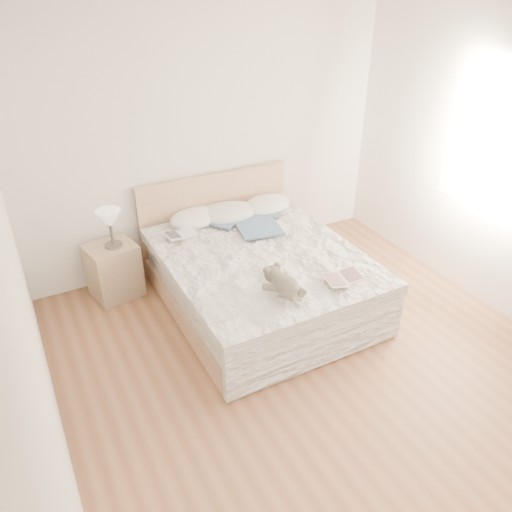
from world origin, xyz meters
name	(u,v)px	position (x,y,z in m)	size (l,w,h in m)	color
floor	(325,376)	(0.00, 0.00, 0.00)	(4.00, 4.50, 0.00)	brown
ceiling	(360,12)	(0.00, 0.00, 2.70)	(4.00, 4.50, 0.00)	white
wall_back	(209,140)	(0.00, 2.25, 1.35)	(4.00, 0.02, 2.70)	white
wall_left	(27,315)	(-2.00, 0.00, 1.35)	(0.02, 4.50, 2.70)	white
window	(504,157)	(1.99, 0.30, 1.45)	(0.02, 1.30, 1.10)	white
bed	(257,275)	(0.00, 1.19, 0.31)	(1.72, 2.14, 1.00)	tan
nightstand	(114,270)	(-1.21, 1.97, 0.28)	(0.45, 0.40, 0.56)	tan
table_lamp	(110,221)	(-1.17, 1.95, 0.83)	(0.26, 0.26, 0.38)	#48433E
pillow_left	(196,218)	(-0.29, 2.00, 0.64)	(0.57, 0.40, 0.17)	white
pillow_middle	(227,213)	(0.04, 1.94, 0.64)	(0.65, 0.45, 0.19)	silver
pillow_right	(266,205)	(0.51, 1.93, 0.64)	(0.58, 0.41, 0.18)	white
blouse	(256,224)	(0.21, 1.60, 0.63)	(0.65, 0.69, 0.03)	#385072
photo_book	(180,235)	(-0.56, 1.74, 0.63)	(0.30, 0.21, 0.02)	white
childrens_book	(343,278)	(0.38, 0.36, 0.63)	(0.34, 0.23, 0.02)	#F5E6C3
teddy_bear	(285,292)	(-0.17, 0.40, 0.65)	(0.25, 0.35, 0.18)	#675E4F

